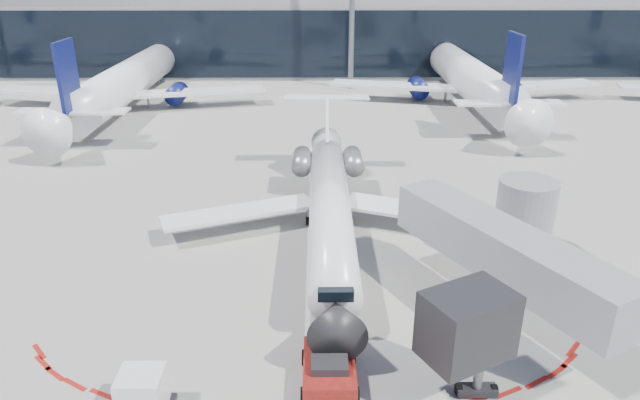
{
  "coord_description": "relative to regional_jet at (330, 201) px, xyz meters",
  "views": [
    {
      "loc": [
        0.42,
        -27.6,
        15.97
      ],
      "look_at": [
        0.64,
        2.45,
        3.19
      ],
      "focal_mm": 32.0,
      "sensor_mm": 36.0,
      "label": 1
    }
  ],
  "objects": [
    {
      "name": "bg_airliner_1",
      "position": [
        -22.48,
        33.48,
        3.78
      ],
      "size": [
        36.84,
        39.0,
        11.92
      ],
      "primitive_type": null,
      "color": "white",
      "rests_on": "ground"
    },
    {
      "name": "terminal_building",
      "position": [
        -1.25,
        60.3,
        6.34
      ],
      "size": [
        150.0,
        24.15,
        24.0
      ],
      "color": "gray",
      "rests_on": "ground"
    },
    {
      "name": "pushback_tug",
      "position": [
        -0.32,
        -13.78,
        -1.57
      ],
      "size": [
        2.28,
        5.33,
        1.39
      ],
      "rotation": [
        0.0,
        0.0,
        -0.0
      ],
      "color": "#5C0E0D",
      "rests_on": "ground"
    },
    {
      "name": "apron_centerline",
      "position": [
        -1.25,
        -2.68,
        -2.17
      ],
      "size": [
        0.25,
        40.0,
        0.01
      ],
      "primitive_type": "cube",
      "color": "silver",
      "rests_on": "ground"
    },
    {
      "name": "uld_container",
      "position": [
        -7.33,
        -15.54,
        -1.23
      ],
      "size": [
        2.05,
        1.74,
        1.93
      ],
      "rotation": [
        0.0,
        0.0,
        0.0
      ],
      "color": "black",
      "rests_on": "ground"
    },
    {
      "name": "jet_bridge",
      "position": [
        8.54,
        -7.69,
        0.83
      ],
      "size": [
        10.03,
        15.2,
        4.9
      ],
      "color": "gray",
      "rests_on": "ground"
    },
    {
      "name": "ground",
      "position": [
        -1.25,
        -4.68,
        -2.18
      ],
      "size": [
        260.0,
        260.0,
        0.0
      ],
      "primitive_type": "plane",
      "color": "slate",
      "rests_on": "ground"
    },
    {
      "name": "bg_airliner_2",
      "position": [
        17.15,
        36.36,
        3.96
      ],
      "size": [
        37.93,
        40.16,
        12.27
      ],
      "primitive_type": null,
      "color": "white",
      "rests_on": "ground"
    },
    {
      "name": "regional_jet",
      "position": [
        0.0,
        0.0,
        0.0
      ],
      "size": [
        21.12,
        26.05,
        6.52
      ],
      "color": "white",
      "rests_on": "ground"
    }
  ]
}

